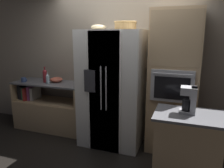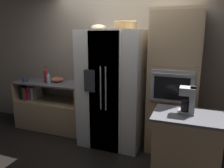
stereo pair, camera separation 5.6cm
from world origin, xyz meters
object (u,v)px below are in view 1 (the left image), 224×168
(bottle_short, at_px, (48,79))
(mug, at_px, (24,80))
(refrigerator, at_px, (113,88))
(mixing_bowl, at_px, (56,80))
(wicker_basket, at_px, (125,25))
(bottle_tall, at_px, (45,75))
(fruit_bowl, at_px, (99,27))
(wall_oven, at_px, (173,83))
(coffee_maker, at_px, (190,99))

(bottle_short, relative_size, mug, 1.56)
(refrigerator, height_order, mixing_bowl, refrigerator)
(refrigerator, distance_m, wicker_basket, 1.03)
(refrigerator, bearing_deg, bottle_tall, 175.95)
(refrigerator, xyz_separation_m, fruit_bowl, (-0.24, 0.01, 0.98))
(fruit_bowl, relative_size, bottle_short, 1.20)
(mixing_bowl, bearing_deg, mug, -160.77)
(mug, bearing_deg, refrigerator, 0.91)
(fruit_bowl, bearing_deg, mug, -178.42)
(refrigerator, relative_size, mixing_bowl, 8.01)
(refrigerator, bearing_deg, wall_oven, 5.56)
(mug, bearing_deg, wall_oven, 2.55)
(fruit_bowl, bearing_deg, mixing_bowl, 170.38)
(wall_oven, height_order, bottle_short, wall_oven)
(fruit_bowl, relative_size, coffee_maker, 0.79)
(bottle_short, bearing_deg, fruit_bowl, -0.12)
(refrigerator, relative_size, mug, 14.61)
(bottle_short, relative_size, mixing_bowl, 0.86)
(mixing_bowl, height_order, coffee_maker, coffee_maker)
(bottle_short, distance_m, mug, 0.51)
(wicker_basket, relative_size, mixing_bowl, 1.49)
(bottle_tall, bearing_deg, refrigerator, -4.05)
(mixing_bowl, bearing_deg, wall_oven, -2.20)
(refrigerator, distance_m, fruit_bowl, 1.01)
(bottle_tall, bearing_deg, wicker_basket, -3.51)
(wicker_basket, xyz_separation_m, mug, (-1.98, -0.03, -0.98))
(bottle_short, bearing_deg, refrigerator, -0.73)
(wicker_basket, height_order, mug, wicker_basket)
(refrigerator, distance_m, coffee_maker, 1.43)
(refrigerator, xyz_separation_m, mug, (-1.78, -0.03, 0.02))
(wicker_basket, bearing_deg, bottle_short, 179.40)
(wicker_basket, relative_size, coffee_maker, 1.14)
(wall_oven, distance_m, coffee_maker, 0.89)
(wall_oven, distance_m, wicker_basket, 1.14)
(mixing_bowl, distance_m, coffee_maker, 2.57)
(refrigerator, xyz_separation_m, wicker_basket, (0.21, 0.00, 1.01))
(wall_oven, distance_m, fruit_bowl, 1.46)
(wicker_basket, bearing_deg, refrigerator, -179.83)
(wicker_basket, height_order, mixing_bowl, wicker_basket)
(bottle_tall, bearing_deg, mixing_bowl, 21.66)
(wicker_basket, bearing_deg, mug, -179.16)
(coffee_maker, bearing_deg, refrigerator, 147.36)
(refrigerator, bearing_deg, mug, -179.09)
(fruit_bowl, relative_size, mixing_bowl, 1.03)
(bottle_tall, distance_m, mixing_bowl, 0.23)
(wicker_basket, height_order, bottle_short, wicker_basket)
(fruit_bowl, distance_m, mug, 1.81)
(mug, height_order, coffee_maker, coffee_maker)
(mug, bearing_deg, bottle_tall, 17.99)
(bottle_short, bearing_deg, coffee_maker, -17.61)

